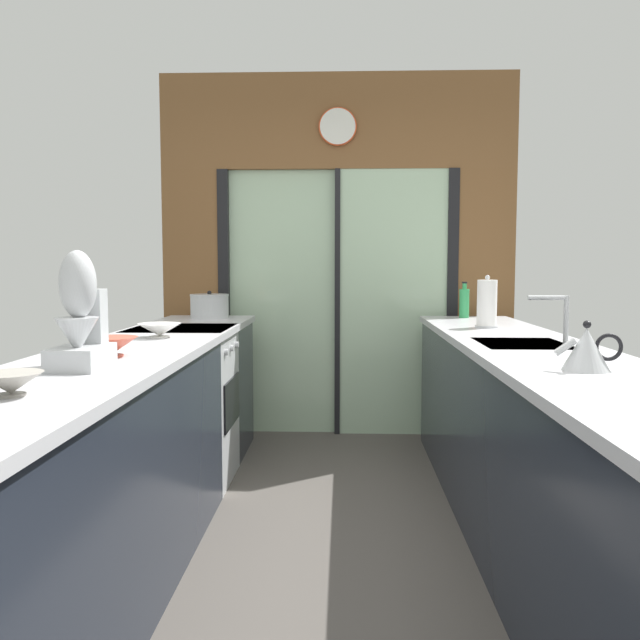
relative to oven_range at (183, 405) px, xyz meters
The scene contains 14 objects.
ground_plane 1.21m from the oven_range, 35.58° to the right, with size 5.04×7.60×0.02m, color #4C4742.
back_wall_unit 1.81m from the oven_range, 51.68° to the left, with size 2.64×0.12×2.70m.
left_counter_run 1.12m from the oven_range, 90.08° to the right, with size 0.62×3.80×0.92m.
right_counter_run 2.05m from the oven_range, 27.56° to the right, with size 0.62×3.80×0.92m.
sink_faucet 2.17m from the oven_range, 19.63° to the right, with size 0.19×0.02×0.23m.
oven_range is the anchor object (origin of this frame).
mixing_bowl_near 2.07m from the oven_range, 89.48° to the right, with size 0.18×0.18×0.07m.
mixing_bowl_mid 1.32m from the oven_range, 89.13° to the right, with size 0.21×0.21×0.08m.
mixing_bowl_far 0.73m from the oven_range, 87.98° to the right, with size 0.22×0.22×0.07m.
stand_mixer 1.64m from the oven_range, 89.30° to the right, with size 0.17×0.27×0.42m.
stock_pot 0.91m from the oven_range, 88.55° to the left, with size 0.27×0.27×0.19m.
kettle 2.41m from the oven_range, 39.83° to the right, with size 0.24×0.16×0.18m.
soap_bottle 2.05m from the oven_range, 23.80° to the left, with size 0.07×0.07×0.25m.
paper_towel_roll 1.90m from the oven_range, ahead, with size 0.13×0.13×0.31m.
Camera 1 is at (0.04, -2.54, 1.29)m, focal length 36.61 mm.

